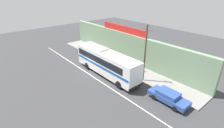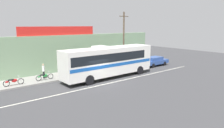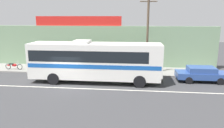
% 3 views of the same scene
% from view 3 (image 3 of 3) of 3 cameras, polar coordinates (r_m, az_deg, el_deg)
% --- Properties ---
extents(ground_plane, '(70.00, 70.00, 0.00)m').
position_cam_3_polar(ground_plane, '(18.80, -12.15, -5.58)').
color(ground_plane, '#3A3A3D').
extents(sidewalk_slab, '(30.00, 3.60, 0.14)m').
position_cam_3_polar(sidewalk_slab, '(23.57, -8.25, -1.53)').
color(sidewalk_slab, gray).
rests_on(sidewalk_slab, ground_plane).
extents(storefront_facade, '(30.00, 0.70, 4.80)m').
position_cam_3_polar(storefront_facade, '(25.18, -7.21, 4.82)').
color(storefront_facade, gray).
rests_on(storefront_facade, ground_plane).
extents(storefront_billboard, '(10.16, 0.12, 1.10)m').
position_cam_3_polar(storefront_billboard, '(25.16, -9.27, 11.49)').
color(storefront_billboard, red).
rests_on(storefront_billboard, storefront_facade).
extents(road_center_stripe, '(30.00, 0.14, 0.01)m').
position_cam_3_polar(road_center_stripe, '(18.08, -12.94, -6.35)').
color(road_center_stripe, silver).
rests_on(road_center_stripe, ground_plane).
extents(intercity_bus, '(11.70, 2.60, 3.78)m').
position_cam_3_polar(intercity_bus, '(18.80, -4.88, 1.18)').
color(intercity_bus, white).
rests_on(intercity_bus, ground_plane).
extents(parked_car, '(4.60, 1.86, 1.37)m').
position_cam_3_polar(parked_car, '(20.83, 23.25, -2.44)').
color(parked_car, '#2D4C93').
rests_on(parked_car, ground_plane).
extents(utility_pole, '(1.60, 0.22, 7.69)m').
position_cam_3_polar(utility_pole, '(20.84, 9.62, 7.88)').
color(utility_pole, brown).
rests_on(utility_pole, sidewalk_slab).
extents(motorcycle_red, '(1.96, 0.56, 0.94)m').
position_cam_3_polar(motorcycle_red, '(24.04, -18.64, -0.58)').
color(motorcycle_red, black).
rests_on(motorcycle_red, sidewalk_slab).
extents(motorcycle_green, '(1.97, 0.56, 0.94)m').
position_cam_3_polar(motorcycle_green, '(25.49, -25.23, -0.40)').
color(motorcycle_green, black).
rests_on(motorcycle_green, sidewalk_slab).
extents(pedestrian_far_left, '(0.30, 0.48, 1.69)m').
position_cam_3_polar(pedestrian_far_left, '(24.49, -17.54, 1.07)').
color(pedestrian_far_left, black).
rests_on(pedestrian_far_left, sidewalk_slab).
extents(pedestrian_by_curb, '(0.30, 0.48, 1.62)m').
position_cam_3_polar(pedestrian_by_curb, '(22.96, 4.37, 0.77)').
color(pedestrian_by_curb, navy).
rests_on(pedestrian_by_curb, sidewalk_slab).
extents(pedestrian_near_shop, '(0.30, 0.48, 1.59)m').
position_cam_3_polar(pedestrian_near_shop, '(23.18, 1.31, 0.87)').
color(pedestrian_near_shop, brown).
rests_on(pedestrian_near_shop, sidewalk_slab).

